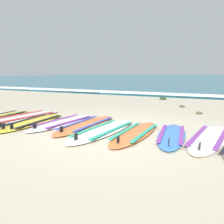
# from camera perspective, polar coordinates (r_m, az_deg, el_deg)

# --- Properties ---
(ground_plane) EXTENTS (80.00, 80.00, 0.00)m
(ground_plane) POSITION_cam_1_polar(r_m,az_deg,el_deg) (5.01, -0.76, -5.00)
(ground_plane) COLOR #B7AD93
(sea) EXTENTS (80.00, 60.00, 0.10)m
(sea) POSITION_cam_1_polar(r_m,az_deg,el_deg) (41.73, 22.86, 6.97)
(sea) COLOR #23667A
(sea) RESTS_ON ground
(wave_foam_strip) EXTENTS (80.00, 1.32, 0.11)m
(wave_foam_strip) POSITION_cam_1_polar(r_m,az_deg,el_deg) (12.57, 15.67, 3.57)
(wave_foam_strip) COLOR white
(wave_foam_strip) RESTS_ON ground
(surfboard_0) EXTENTS (0.60, 1.97, 0.18)m
(surfboard_0) POSITION_cam_1_polar(r_m,az_deg,el_deg) (7.35, -23.42, -0.87)
(surfboard_0) COLOR yellow
(surfboard_0) RESTS_ON ground
(surfboard_1) EXTENTS (0.87, 2.64, 0.18)m
(surfboard_1) POSITION_cam_1_polar(r_m,az_deg,el_deg) (6.96, -19.69, -1.17)
(surfboard_1) COLOR white
(surfboard_1) RESTS_ON ground
(surfboard_2) EXTENTS (0.81, 2.40, 0.18)m
(surfboard_2) POSITION_cam_1_polar(r_m,az_deg,el_deg) (6.27, -17.49, -2.17)
(surfboard_2) COLOR yellow
(surfboard_2) RESTS_ON ground
(surfboard_3) EXTENTS (0.71, 2.35, 0.18)m
(surfboard_3) POSITION_cam_1_polar(r_m,az_deg,el_deg) (6.07, -10.83, -2.27)
(surfboard_3) COLOR white
(surfboard_3) RESTS_ON ground
(surfboard_4) EXTENTS (0.61, 2.36, 0.18)m
(surfboard_4) POSITION_cam_1_polar(r_m,az_deg,el_deg) (5.74, -5.81, -2.83)
(surfboard_4) COLOR orange
(surfboard_4) RESTS_ON ground
(surfboard_5) EXTENTS (0.70, 2.44, 0.18)m
(surfboard_5) POSITION_cam_1_polar(r_m,az_deg,el_deg) (5.16, -1.91, -4.15)
(surfboard_5) COLOR white
(surfboard_5) RESTS_ON ground
(surfboard_6) EXTENTS (0.59, 2.22, 0.18)m
(surfboard_6) POSITION_cam_1_polar(r_m,az_deg,el_deg) (4.96, 5.29, -4.75)
(surfboard_6) COLOR orange
(surfboard_6) RESTS_ON ground
(surfboard_7) EXTENTS (0.81, 2.05, 0.18)m
(surfboard_7) POSITION_cam_1_polar(r_m,az_deg,el_deg) (4.90, 13.26, -5.13)
(surfboard_7) COLOR #3875CC
(surfboard_7) RESTS_ON ground
(surfboard_8) EXTENTS (0.74, 2.36, 0.18)m
(surfboard_8) POSITION_cam_1_polar(r_m,az_deg,el_deg) (4.92, 21.04, -5.45)
(surfboard_8) COLOR white
(surfboard_8) RESTS_ON ground
(seaweed_clump_near_shoreline) EXTENTS (0.19, 0.15, 0.07)m
(seaweed_clump_near_shoreline) POSITION_cam_1_polar(r_m,az_deg,el_deg) (7.71, 18.99, -0.18)
(seaweed_clump_near_shoreline) COLOR #4C4228
(seaweed_clump_near_shoreline) RESTS_ON ground
(seaweed_clump_mid_sand) EXTENTS (0.19, 0.16, 0.07)m
(seaweed_clump_mid_sand) POSITION_cam_1_polar(r_m,az_deg,el_deg) (8.95, 15.48, 1.25)
(seaweed_clump_mid_sand) COLOR #4C4228
(seaweed_clump_mid_sand) RESTS_ON ground
(seaweed_clump_by_the_boards) EXTENTS (0.31, 0.25, 0.11)m
(seaweed_clump_by_the_boards) POSITION_cam_1_polar(r_m,az_deg,el_deg) (11.14, 11.39, 3.04)
(seaweed_clump_by_the_boards) COLOR #2D381E
(seaweed_clump_by_the_boards) RESTS_ON ground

